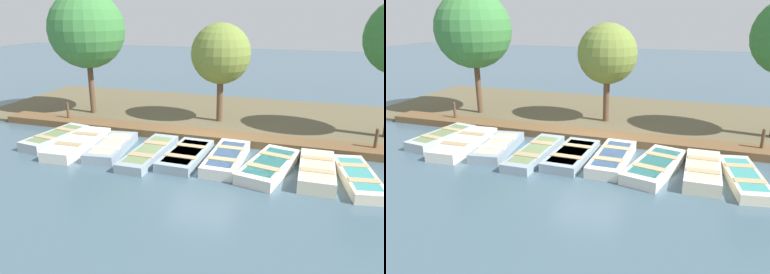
% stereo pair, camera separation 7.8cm
% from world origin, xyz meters
% --- Properties ---
extents(ground_plane, '(80.00, 80.00, 0.00)m').
position_xyz_m(ground_plane, '(0.00, 0.00, 0.00)').
color(ground_plane, '#425B6B').
extents(shore_bank, '(8.00, 24.00, 0.12)m').
position_xyz_m(shore_bank, '(-5.00, 0.00, 0.06)').
color(shore_bank, brown).
rests_on(shore_bank, ground_plane).
extents(dock_walkway, '(1.07, 19.35, 0.30)m').
position_xyz_m(dock_walkway, '(-1.43, 0.00, 0.15)').
color(dock_walkway, brown).
rests_on(dock_walkway, ground_plane).
extents(rowboat_0, '(2.94, 1.36, 0.40)m').
position_xyz_m(rowboat_0, '(0.73, -5.81, 0.20)').
color(rowboat_0, '#B2BCC1').
rests_on(rowboat_0, ground_plane).
extents(rowboat_1, '(3.24, 1.25, 0.40)m').
position_xyz_m(rowboat_1, '(1.07, -4.57, 0.20)').
color(rowboat_1, silver).
rests_on(rowboat_1, ground_plane).
extents(rowboat_2, '(2.93, 1.46, 0.36)m').
position_xyz_m(rowboat_2, '(0.94, -3.21, 0.18)').
color(rowboat_2, '#8C9EA8').
rests_on(rowboat_2, ground_plane).
extents(rowboat_3, '(3.36, 1.00, 0.33)m').
position_xyz_m(rowboat_3, '(1.05, -1.65, 0.16)').
color(rowboat_3, '#8C9EA8').
rests_on(rowboat_3, ground_plane).
extents(rowboat_4, '(2.87, 1.29, 0.34)m').
position_xyz_m(rowboat_4, '(0.88, -0.33, 0.17)').
color(rowboat_4, '#8C9EA8').
rests_on(rowboat_4, ground_plane).
extents(rowboat_5, '(3.00, 1.14, 0.38)m').
position_xyz_m(rowboat_5, '(0.75, 1.08, 0.19)').
color(rowboat_5, silver).
rests_on(rowboat_5, ground_plane).
extents(rowboat_6, '(3.25, 1.86, 0.37)m').
position_xyz_m(rowboat_6, '(0.99, 2.56, 0.18)').
color(rowboat_6, silver).
rests_on(rowboat_6, ground_plane).
extents(rowboat_7, '(2.76, 1.07, 0.44)m').
position_xyz_m(rowboat_7, '(0.99, 4.02, 0.22)').
color(rowboat_7, beige).
rests_on(rowboat_7, ground_plane).
extents(rowboat_8, '(3.10, 1.44, 0.34)m').
position_xyz_m(rowboat_8, '(1.01, 5.22, 0.16)').
color(rowboat_8, beige).
rests_on(rowboat_8, ground_plane).
extents(mooring_post_near, '(0.12, 0.12, 1.02)m').
position_xyz_m(mooring_post_near, '(-1.57, -6.83, 0.51)').
color(mooring_post_near, brown).
rests_on(mooring_post_near, ground_plane).
extents(mooring_post_far, '(0.12, 0.12, 1.02)m').
position_xyz_m(mooring_post_far, '(-1.57, 5.99, 0.51)').
color(mooring_post_far, brown).
rests_on(mooring_post_far, ground_plane).
extents(park_tree_far_left, '(3.56, 3.56, 5.89)m').
position_xyz_m(park_tree_far_left, '(-3.32, -6.62, 4.09)').
color(park_tree_far_left, brown).
rests_on(park_tree_far_left, ground_plane).
extents(park_tree_left, '(2.63, 2.63, 4.48)m').
position_xyz_m(park_tree_left, '(-3.81, -0.29, 3.15)').
color(park_tree_left, brown).
rests_on(park_tree_left, ground_plane).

